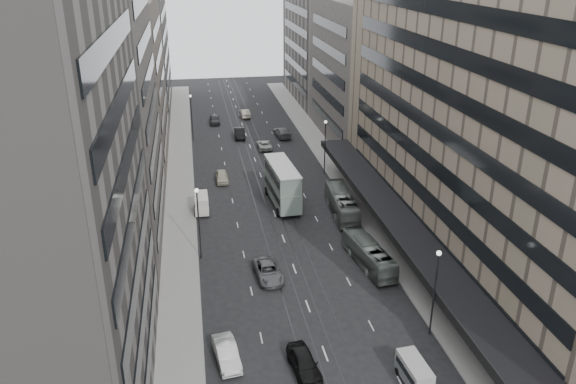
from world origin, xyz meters
TOP-DOWN VIEW (x-y plane):
  - ground at (0.00, 0.00)m, footprint 220.00×220.00m
  - sidewalk_right at (12.00, 37.50)m, footprint 4.00×125.00m
  - sidewalk_left at (-12.00, 37.50)m, footprint 4.00×125.00m
  - department_store at (21.45, 8.00)m, footprint 19.20×60.00m
  - building_right_mid at (21.50, 52.00)m, footprint 15.00×28.00m
  - building_right_far at (21.50, 82.00)m, footprint 15.00×32.00m
  - building_left_a at (-21.50, -8.00)m, footprint 15.00×28.00m
  - building_left_b at (-21.50, 19.00)m, footprint 15.00×26.00m
  - building_left_c at (-21.50, 46.00)m, footprint 15.00×28.00m
  - building_left_d at (-21.50, 79.00)m, footprint 15.00×38.00m
  - lamp_right_near at (9.70, -5.00)m, footprint 0.44×0.44m
  - lamp_right_far at (9.70, 35.00)m, footprint 0.44×0.44m
  - lamp_left_near at (-9.70, 12.00)m, footprint 0.44×0.44m
  - lamp_left_far at (-9.70, 55.00)m, footprint 0.44×0.44m
  - bus_near at (7.96, 7.31)m, footprint 3.47×9.84m
  - bus_far at (8.50, 20.52)m, footprint 3.21×11.03m
  - double_decker at (1.50, 24.80)m, footprint 3.69×10.31m
  - vw_microbus at (5.94, -10.65)m, footprint 1.95×3.92m
  - panel_van at (-9.20, 23.93)m, footprint 1.93×3.87m
  - sedan_0 at (-2.17, -7.78)m, footprint 2.48×5.04m
  - sedan_1 at (-8.16, -5.49)m, footprint 2.27×4.97m
  - sedan_2 at (-3.00, 6.72)m, footprint 2.96×5.65m
  - sedan_4 at (-5.89, 34.31)m, footprint 1.84×4.51m
  - sedan_5 at (-1.31, 55.24)m, footprint 1.95×5.20m
  - sedan_6 at (2.29, 48.35)m, footprint 2.27×4.92m
  - sedan_7 at (6.37, 54.49)m, footprint 2.91×6.09m
  - sedan_8 at (-5.28, 65.41)m, footprint 2.00×4.87m
  - sedan_9 at (1.05, 69.07)m, footprint 2.04×5.03m

SIDE VIEW (x-z plane):
  - ground at x=0.00m, z-range 0.00..0.00m
  - sidewalk_right at x=12.00m, z-range 0.00..0.15m
  - sidewalk_left at x=-12.00m, z-range 0.00..0.15m
  - sedan_6 at x=2.29m, z-range 0.00..1.37m
  - sedan_2 at x=-3.00m, z-range 0.00..1.52m
  - sedan_4 at x=-5.89m, z-range 0.00..1.53m
  - sedan_1 at x=-8.16m, z-range 0.00..1.58m
  - sedan_9 at x=1.05m, z-range 0.00..1.62m
  - sedan_8 at x=-5.28m, z-range 0.00..1.65m
  - sedan_0 at x=-2.17m, z-range 0.00..1.65m
  - sedan_5 at x=-1.31m, z-range 0.00..1.70m
  - sedan_7 at x=6.37m, z-range 0.00..1.71m
  - vw_microbus at x=5.94m, z-range 0.12..2.18m
  - bus_near at x=7.96m, z-range 0.00..2.68m
  - panel_van at x=-9.20m, z-range 0.12..2.56m
  - bus_far at x=8.50m, z-range 0.00..3.04m
  - double_decker at x=1.50m, z-range 0.22..5.76m
  - lamp_right_near at x=9.70m, z-range 1.04..9.36m
  - lamp_right_far at x=9.70m, z-range 1.04..9.36m
  - lamp_left_near at x=-9.70m, z-range 1.04..9.36m
  - lamp_left_far at x=-9.70m, z-range 1.04..9.36m
  - building_right_mid at x=21.50m, z-range 0.00..24.00m
  - building_left_c at x=-21.50m, z-range 0.00..25.00m
  - building_right_far at x=21.50m, z-range 0.00..28.00m
  - building_left_d at x=-21.50m, z-range 0.00..28.00m
  - department_store at x=21.45m, z-range -0.05..29.95m
  - building_left_a at x=-21.50m, z-range 0.00..30.00m
  - building_left_b at x=-21.50m, z-range 0.00..34.00m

